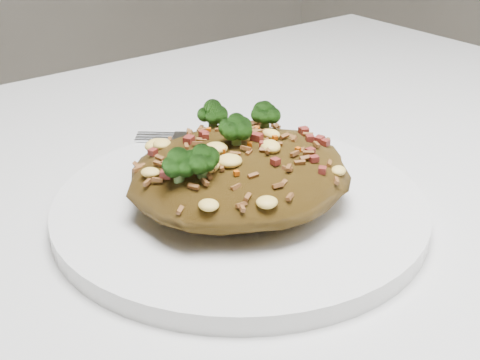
% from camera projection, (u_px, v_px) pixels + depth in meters
% --- Properties ---
extents(plate, '(0.27, 0.27, 0.01)m').
position_uv_depth(plate, '(240.00, 207.00, 0.48)').
color(plate, white).
rests_on(plate, dining_table).
extents(fried_rice, '(0.16, 0.15, 0.06)m').
position_uv_depth(fried_rice, '(239.00, 164.00, 0.46)').
color(fried_rice, brown).
rests_on(fried_rice, plate).
extents(fork, '(0.13, 0.12, 0.00)m').
position_uv_depth(fork, '(240.00, 139.00, 0.57)').
color(fork, silver).
rests_on(fork, plate).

